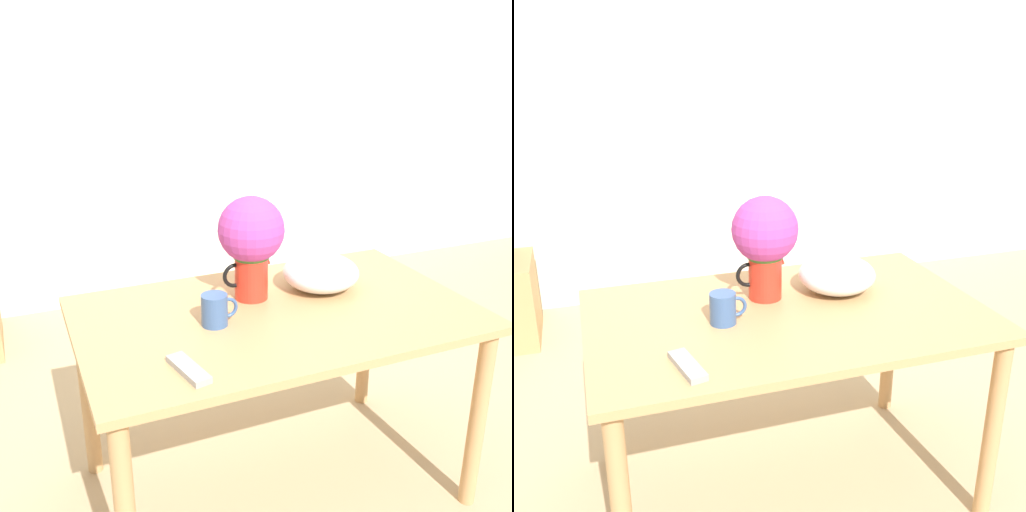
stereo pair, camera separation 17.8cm
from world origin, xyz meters
TOP-DOWN VIEW (x-y plane):
  - ground_plane at (0.00, 0.00)m, footprint 12.00×12.00m
  - wall_back at (0.00, 2.04)m, footprint 8.00×0.05m
  - table at (-0.02, -0.04)m, footprint 1.40×0.86m
  - flower_vase at (-0.05, 0.10)m, footprint 0.24×0.24m
  - coffee_mug at (-0.25, -0.06)m, footprint 0.13×0.09m
  - white_bowl at (0.23, 0.08)m, footprint 0.29×0.29m
  - remote_control at (-0.43, -0.32)m, footprint 0.09×0.19m

SIDE VIEW (x-z plane):
  - ground_plane at x=0.00m, z-range 0.00..0.00m
  - table at x=-0.02m, z-range 0.28..1.04m
  - remote_control at x=-0.43m, z-range 0.76..0.78m
  - coffee_mug at x=-0.25m, z-range 0.76..0.87m
  - white_bowl at x=0.23m, z-range 0.76..0.90m
  - flower_vase at x=-0.05m, z-range 0.80..1.19m
  - wall_back at x=0.00m, z-range 0.00..2.60m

